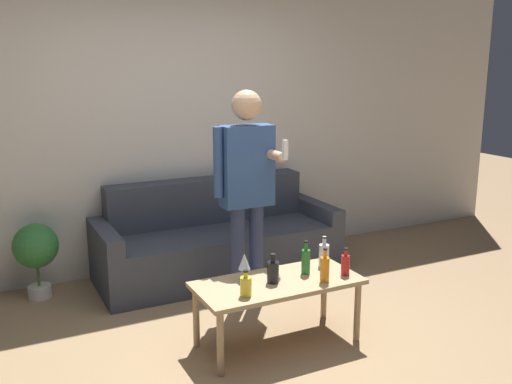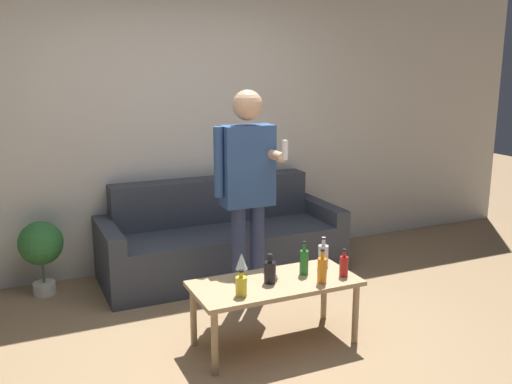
# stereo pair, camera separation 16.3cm
# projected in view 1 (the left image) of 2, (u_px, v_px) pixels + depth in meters

# --- Properties ---
(ground_plane) EXTENTS (16.00, 16.00, 0.00)m
(ground_plane) POSITION_uv_depth(u_px,v_px,m) (262.00, 364.00, 3.60)
(ground_plane) COLOR #997A56
(wall_back) EXTENTS (8.00, 0.06, 2.70)m
(wall_back) POSITION_uv_depth(u_px,v_px,m) (159.00, 121.00, 5.06)
(wall_back) COLOR silver
(wall_back) RESTS_ON ground_plane
(couch) EXTENTS (2.13, 0.81, 0.83)m
(couch) POSITION_uv_depth(u_px,v_px,m) (217.00, 241.00, 5.10)
(couch) COLOR #383D47
(couch) RESTS_ON ground_plane
(coffee_table) EXTENTS (1.11, 0.51, 0.45)m
(coffee_table) POSITION_uv_depth(u_px,v_px,m) (278.00, 288.00, 3.79)
(coffee_table) COLOR tan
(coffee_table) RESTS_ON ground_plane
(bottle_orange) EXTENTS (0.07, 0.07, 0.22)m
(bottle_orange) POSITION_uv_depth(u_px,v_px,m) (324.00, 254.00, 4.03)
(bottle_orange) COLOR silver
(bottle_orange) RESTS_ON coffee_table
(bottle_green) EXTENTS (0.08, 0.08, 0.20)m
(bottle_green) POSITION_uv_depth(u_px,v_px,m) (273.00, 271.00, 3.73)
(bottle_green) COLOR black
(bottle_green) RESTS_ON coffee_table
(bottle_dark) EXTENTS (0.06, 0.06, 0.23)m
(bottle_dark) POSITION_uv_depth(u_px,v_px,m) (306.00, 261.00, 3.89)
(bottle_dark) COLOR #23752D
(bottle_dark) RESTS_ON coffee_table
(bottle_yellow) EXTENTS (0.06, 0.06, 0.19)m
(bottle_yellow) POSITION_uv_depth(u_px,v_px,m) (345.00, 264.00, 3.87)
(bottle_yellow) COLOR #B21E1E
(bottle_yellow) RESTS_ON coffee_table
(bottle_red) EXTENTS (0.06, 0.06, 0.23)m
(bottle_red) POSITION_uv_depth(u_px,v_px,m) (325.00, 269.00, 3.74)
(bottle_red) COLOR orange
(bottle_red) RESTS_ON coffee_table
(bottle_clear) EXTENTS (0.07, 0.07, 0.17)m
(bottle_clear) POSITION_uv_depth(u_px,v_px,m) (246.00, 286.00, 3.52)
(bottle_clear) COLOR yellow
(bottle_clear) RESTS_ON coffee_table
(wine_glass_near) EXTENTS (0.08, 0.08, 0.19)m
(wine_glass_near) POSITION_uv_depth(u_px,v_px,m) (244.00, 262.00, 3.74)
(wine_glass_near) COLOR silver
(wine_glass_near) RESTS_ON coffee_table
(person_standing_front) EXTENTS (0.46, 0.42, 1.67)m
(person_standing_front) POSITION_uv_depth(u_px,v_px,m) (247.00, 181.00, 4.25)
(person_standing_front) COLOR navy
(person_standing_front) RESTS_ON ground_plane
(potted_plant) EXTENTS (0.36, 0.36, 0.62)m
(potted_plant) POSITION_uv_depth(u_px,v_px,m) (36.00, 249.00, 4.53)
(potted_plant) COLOR silver
(potted_plant) RESTS_ON ground_plane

